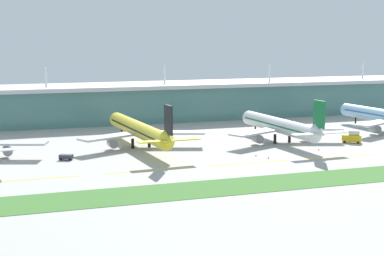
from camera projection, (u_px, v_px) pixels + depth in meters
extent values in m
plane|color=#A8A59E|center=(253.00, 161.00, 201.33)|extent=(600.00, 600.00, 0.00)
cube|color=slate|center=(162.00, 103.00, 300.61)|extent=(280.00, 28.00, 16.24)
cube|color=silver|center=(161.00, 85.00, 299.28)|extent=(288.00, 34.00, 1.80)
cylinder|color=silver|center=(46.00, 77.00, 275.07)|extent=(0.90, 0.90, 9.00)
cylinder|color=silver|center=(165.00, 75.00, 293.25)|extent=(0.90, 0.90, 9.00)
cylinder|color=silver|center=(270.00, 73.00, 311.43)|extent=(0.90, 0.90, 9.00)
cylinder|color=silver|center=(363.00, 71.00, 329.62)|extent=(0.90, 0.90, 9.00)
cube|color=#B7BABF|center=(11.00, 143.00, 204.76)|extent=(24.91, 14.15, 0.70)
cylinder|color=gray|center=(7.00, 151.00, 206.04)|extent=(3.45, 4.67, 3.20)
cylinder|color=yellow|center=(138.00, 129.00, 226.71)|extent=(9.31, 61.00, 5.80)
cone|color=yellow|center=(115.00, 119.00, 256.30)|extent=(5.73, 4.31, 5.51)
cone|color=yellow|center=(170.00, 140.00, 196.03)|extent=(5.31, 6.90, 5.72)
cube|color=black|center=(168.00, 120.00, 195.98)|extent=(1.07, 6.43, 9.50)
cube|color=yellow|center=(153.00, 141.00, 194.43)|extent=(10.17, 3.77, 0.36)
cube|color=yellow|center=(185.00, 139.00, 198.59)|extent=(10.17, 3.77, 0.36)
cube|color=#B7BABF|center=(110.00, 137.00, 218.32)|extent=(24.60, 16.41, 0.70)
cylinder|color=gray|center=(113.00, 143.00, 220.51)|extent=(3.46, 4.68, 3.20)
cube|color=#B7BABF|center=(173.00, 133.00, 227.40)|extent=(24.91, 14.13, 0.70)
cylinder|color=gray|center=(168.00, 140.00, 228.68)|extent=(3.46, 4.68, 3.20)
cylinder|color=black|center=(122.00, 133.00, 248.23)|extent=(0.70, 0.70, 3.60)
cylinder|color=black|center=(133.00, 144.00, 223.45)|extent=(1.10, 1.10, 3.60)
cylinder|color=black|center=(149.00, 142.00, 225.87)|extent=(1.10, 1.10, 3.60)
cube|color=black|center=(138.00, 128.00, 226.65)|extent=(9.00, 54.94, 0.60)
cylinder|color=silver|center=(279.00, 125.00, 236.87)|extent=(8.15, 51.49, 5.80)
cone|color=silver|center=(246.00, 117.00, 262.25)|extent=(5.69, 4.25, 5.51)
cone|color=silver|center=(320.00, 133.00, 210.40)|extent=(5.23, 6.85, 5.72)
cube|color=#146B38|center=(319.00, 114.00, 210.36)|extent=(0.99, 6.43, 9.50)
cube|color=silver|center=(306.00, 134.00, 208.87)|extent=(10.14, 3.66, 0.36)
cube|color=silver|center=(333.00, 132.00, 212.91)|extent=(10.14, 3.66, 0.36)
cube|color=#B7BABF|center=(256.00, 132.00, 228.59)|extent=(24.65, 16.18, 0.70)
cylinder|color=gray|center=(257.00, 139.00, 230.77)|extent=(3.40, 4.64, 3.20)
cube|color=#B7BABF|center=(311.00, 129.00, 237.41)|extent=(24.90, 14.37, 0.70)
cylinder|color=gray|center=(306.00, 135.00, 238.71)|extent=(3.40, 4.64, 3.20)
cylinder|color=black|center=(255.00, 130.00, 255.22)|extent=(0.70, 0.70, 3.60)
cylinder|color=black|center=(275.00, 139.00, 233.64)|extent=(1.10, 1.10, 3.60)
cylinder|color=black|center=(289.00, 138.00, 235.99)|extent=(1.10, 1.10, 3.60)
cube|color=#146B38|center=(279.00, 124.00, 236.81)|extent=(7.95, 46.37, 0.60)
cone|color=#9ED1EA|center=(343.00, 109.00, 291.15)|extent=(5.81, 4.43, 5.51)
cube|color=#B7BABF|center=(375.00, 123.00, 252.89)|extent=(24.50, 16.83, 0.70)
cylinder|color=gray|center=(375.00, 129.00, 255.08)|extent=(3.55, 4.74, 3.20)
cylinder|color=black|center=(356.00, 121.00, 283.07)|extent=(0.70, 0.70, 3.60)
cube|color=yellow|center=(33.00, 179.00, 175.26)|extent=(28.00, 0.70, 0.04)
cube|color=yellow|center=(148.00, 171.00, 186.30)|extent=(28.00, 0.70, 0.04)
cube|color=yellow|center=(249.00, 163.00, 197.34)|extent=(28.00, 0.70, 0.04)
cube|color=yellow|center=(340.00, 157.00, 208.38)|extent=(28.00, 0.70, 0.04)
cube|color=#3D702D|center=(298.00, 181.00, 173.16)|extent=(300.00, 18.00, 0.10)
cube|color=gold|center=(352.00, 138.00, 235.38)|extent=(7.21, 6.58, 2.60)
cylinder|color=silver|center=(354.00, 133.00, 234.78)|extent=(4.36, 4.09, 2.00)
cylinder|color=black|center=(345.00, 142.00, 235.35)|extent=(0.92, 0.84, 0.90)
cylinder|color=black|center=(345.00, 141.00, 237.52)|extent=(0.92, 0.84, 0.90)
cylinder|color=black|center=(358.00, 143.00, 233.62)|extent=(0.92, 0.84, 0.90)
cylinder|color=black|center=(359.00, 142.00, 235.79)|extent=(0.92, 0.84, 0.90)
cube|color=#333842|center=(66.00, 157.00, 202.51)|extent=(5.00, 3.99, 1.40)
cylinder|color=black|center=(72.00, 158.00, 203.55)|extent=(0.96, 0.69, 0.90)
cylinder|color=black|center=(70.00, 159.00, 201.42)|extent=(0.96, 0.69, 0.90)
cylinder|color=black|center=(63.00, 158.00, 203.81)|extent=(0.96, 0.69, 0.90)
cylinder|color=black|center=(61.00, 159.00, 201.68)|extent=(0.96, 0.69, 0.90)
cone|color=orange|center=(319.00, 149.00, 219.90)|extent=(0.56, 0.56, 0.70)
cone|color=orange|center=(256.00, 155.00, 209.14)|extent=(0.56, 0.56, 0.70)
cone|color=orange|center=(268.00, 157.00, 205.17)|extent=(0.56, 0.56, 0.70)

